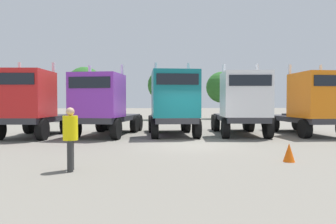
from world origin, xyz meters
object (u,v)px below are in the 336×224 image
semi_truck_purple (103,105)px  semi_truck_white (242,104)px  semi_truck_teal (174,103)px  visitor_in_hivis (70,134)px  semi_truck_red (30,103)px  traffic_cone_near (289,152)px  semi_truck_orange (313,103)px

semi_truck_purple → semi_truck_white: bearing=100.7°
semi_truck_teal → semi_truck_white: bearing=88.0°
semi_truck_purple → semi_truck_white: 7.72m
semi_truck_teal → visitor_in_hivis: (-3.83, -8.20, -0.86)m
semi_truck_red → semi_truck_white: semi_truck_red is taller
semi_truck_teal → traffic_cone_near: size_ratio=9.66×
semi_truck_red → traffic_cone_near: bearing=59.1°
semi_truck_orange → traffic_cone_near: (-5.09, -7.09, -1.54)m
semi_truck_red → traffic_cone_near: (10.38, -7.75, -1.58)m
semi_truck_orange → visitor_in_hivis: semi_truck_orange is taller
visitor_in_hivis → semi_truck_orange: bearing=-153.7°
semi_truck_red → semi_truck_teal: (7.66, -0.14, -0.01)m
semi_truck_orange → traffic_cone_near: 8.86m
semi_truck_red → semi_truck_white: bearing=94.3°
semi_truck_red → semi_truck_orange: (15.47, -0.66, -0.04)m
semi_truck_red → semi_truck_teal: bearing=94.8°
semi_truck_orange → semi_truck_purple: bearing=-93.1°
semi_truck_white → semi_truck_orange: size_ratio=1.09×
semi_truck_orange → semi_truck_red: bearing=-91.8°
semi_truck_teal → visitor_in_hivis: size_ratio=3.30×
visitor_in_hivis → traffic_cone_near: (6.55, 0.59, -0.71)m
semi_truck_orange → semi_truck_white: bearing=-94.4°
semi_truck_teal → semi_truck_orange: (7.81, -0.52, -0.02)m
semi_truck_purple → traffic_cone_near: 10.34m
traffic_cone_near → visitor_in_hivis: bearing=-174.8°
semi_truck_red → semi_truck_orange: semi_truck_red is taller
semi_truck_teal → visitor_in_hivis: 9.09m
semi_truck_red → traffic_cone_near: 13.05m
semi_truck_white → visitor_in_hivis: semi_truck_white is taller
semi_truck_white → visitor_in_hivis: (-7.68, -8.03, -0.81)m
semi_truck_orange → visitor_in_hivis: (-11.64, -7.68, -0.83)m
semi_truck_purple → visitor_in_hivis: semi_truck_purple is taller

